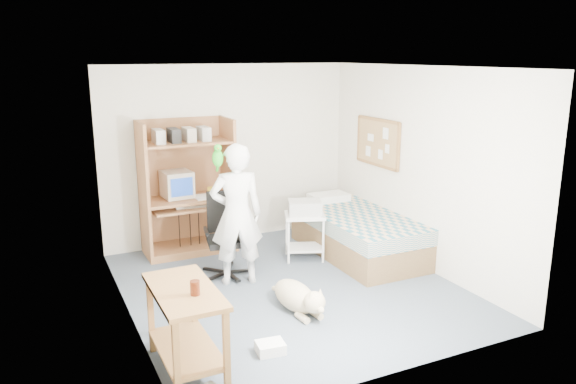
% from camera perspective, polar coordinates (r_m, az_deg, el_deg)
% --- Properties ---
extents(floor, '(4.00, 4.00, 0.00)m').
position_cam_1_polar(floor, '(6.60, 0.19, -9.64)').
color(floor, '#404957').
rests_on(floor, ground).
extents(wall_back, '(3.60, 0.02, 2.50)m').
position_cam_1_polar(wall_back, '(8.02, -6.04, 3.87)').
color(wall_back, silver).
rests_on(wall_back, floor).
extents(wall_right, '(0.02, 4.00, 2.50)m').
position_cam_1_polar(wall_right, '(7.16, 13.29, 2.36)').
color(wall_right, silver).
rests_on(wall_right, floor).
extents(wall_left, '(0.02, 4.00, 2.50)m').
position_cam_1_polar(wall_left, '(5.69, -16.37, -0.81)').
color(wall_left, silver).
rests_on(wall_left, floor).
extents(ceiling, '(3.60, 4.00, 0.02)m').
position_cam_1_polar(ceiling, '(6.05, 0.21, 12.60)').
color(ceiling, white).
rests_on(ceiling, wall_back).
extents(computer_hutch, '(1.20, 0.63, 1.80)m').
position_cam_1_polar(computer_hutch, '(7.66, -10.22, -0.03)').
color(computer_hutch, brown).
rests_on(computer_hutch, floor).
extents(bed, '(1.02, 2.02, 0.66)m').
position_cam_1_polar(bed, '(7.60, 7.03, -4.20)').
color(bed, brown).
rests_on(bed, floor).
extents(side_desk, '(0.50, 1.00, 0.75)m').
position_cam_1_polar(side_desk, '(4.88, -10.37, -12.41)').
color(side_desk, brown).
rests_on(side_desk, floor).
extents(corkboard, '(0.04, 0.94, 0.66)m').
position_cam_1_polar(corkboard, '(7.82, 9.10, 5.00)').
color(corkboard, olive).
rests_on(corkboard, wall_right).
extents(office_chair, '(0.56, 0.56, 1.00)m').
position_cam_1_polar(office_chair, '(6.90, -6.35, -5.48)').
color(office_chair, black).
rests_on(office_chair, floor).
extents(person, '(0.68, 0.51, 1.66)m').
position_cam_1_polar(person, '(6.50, -5.25, -2.29)').
color(person, white).
rests_on(person, floor).
extents(parrot, '(0.12, 0.21, 0.34)m').
position_cam_1_polar(parrot, '(6.29, -7.16, 3.58)').
color(parrot, '#1B9315').
rests_on(parrot, person).
extents(dog, '(0.38, 0.98, 0.37)m').
position_cam_1_polar(dog, '(5.98, 1.00, -10.59)').
color(dog, '#C9B487').
rests_on(dog, floor).
extents(printer_cart, '(0.62, 0.56, 0.61)m').
position_cam_1_polar(printer_cart, '(7.35, 1.70, -3.79)').
color(printer_cart, white).
rests_on(printer_cart, floor).
extents(printer, '(0.51, 0.45, 0.18)m').
position_cam_1_polar(printer, '(7.26, 1.72, -1.57)').
color(printer, '#ADADA8').
rests_on(printer, printer_cart).
extents(crt_monitor, '(0.40, 0.42, 0.35)m').
position_cam_1_polar(crt_monitor, '(7.61, -11.22, 0.78)').
color(crt_monitor, beige).
rests_on(crt_monitor, computer_hutch).
extents(keyboard, '(0.46, 0.20, 0.03)m').
position_cam_1_polar(keyboard, '(7.56, -9.69, -1.39)').
color(keyboard, beige).
rests_on(keyboard, computer_hutch).
extents(pencil_cup, '(0.08, 0.08, 0.12)m').
position_cam_1_polar(pencil_cup, '(7.66, -7.89, 0.05)').
color(pencil_cup, gold).
rests_on(pencil_cup, computer_hutch).
extents(drink_glass, '(0.08, 0.08, 0.12)m').
position_cam_1_polar(drink_glass, '(4.63, -9.42, -9.59)').
color(drink_glass, '#40180A').
rests_on(drink_glass, side_desk).
extents(floor_box_a, '(0.27, 0.23, 0.10)m').
position_cam_1_polar(floor_box_a, '(5.27, -1.80, -15.52)').
color(floor_box_a, white).
rests_on(floor_box_a, floor).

